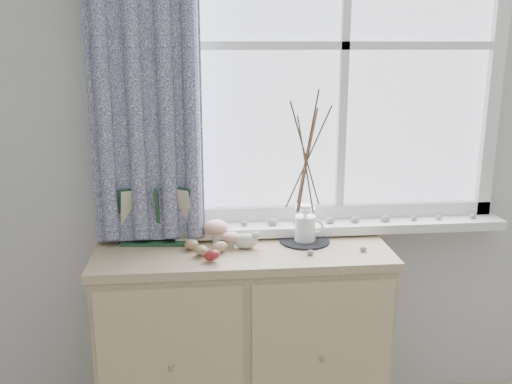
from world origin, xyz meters
TOP-DOWN VIEW (x-y plane):
  - sideboard at (-0.15, 1.75)m, footprint 1.20×0.45m
  - botanical_book at (-0.49, 1.83)m, footprint 0.37×0.17m
  - toadstool_cluster at (-0.24, 1.82)m, footprint 0.15×0.16m
  - wooden_eggs at (-0.30, 1.69)m, footprint 0.16×0.17m
  - songbird_figurine at (-0.14, 1.76)m, footprint 0.14×0.08m
  - crocheted_doily at (0.12, 1.81)m, footprint 0.21×0.21m
  - twig_pitcher at (0.12, 1.81)m, footprint 0.30×0.30m
  - sideboard_pebbles at (0.20, 1.71)m, footprint 0.25×0.19m

SIDE VIEW (x-z plane):
  - sideboard at x=-0.15m, z-range 0.00..0.85m
  - crocheted_doily at x=0.12m, z-range 0.85..0.86m
  - sideboard_pebbles at x=0.20m, z-range 0.85..0.87m
  - wooden_eggs at x=-0.30m, z-range 0.84..0.91m
  - songbird_figurine at x=-0.14m, z-range 0.85..0.92m
  - toadstool_cluster at x=-0.24m, z-range 0.86..0.96m
  - botanical_book at x=-0.49m, z-range 0.85..1.10m
  - twig_pitcher at x=0.12m, z-range 0.90..1.55m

